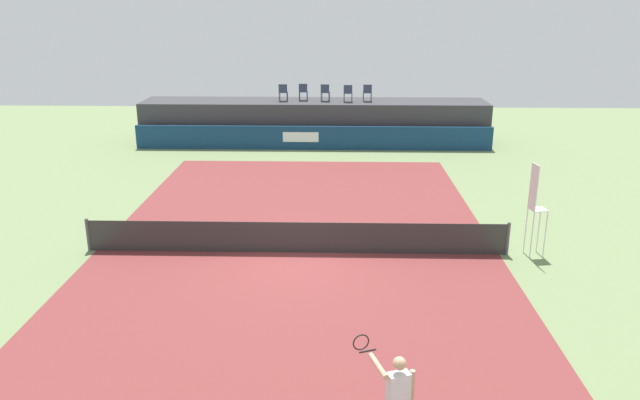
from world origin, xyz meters
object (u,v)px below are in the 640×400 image
Objects in this scene: spectator_chair_far_right at (367,92)px; spectator_chair_left at (303,91)px; spectator_chair_center at (325,92)px; tennis_ball at (284,224)px; umpire_chair at (535,204)px; spectator_chair_right at (348,92)px; net_post_near at (88,235)px; net_post_far at (508,239)px; spectator_chair_far_left at (283,92)px; tennis_player at (397,400)px.

spectator_chair_left is at bearing 175.76° from spectator_chair_far_right.
spectator_chair_center is 13.13m from tennis_ball.
spectator_chair_left is 0.32× the size of umpire_chair.
spectator_chair_right is 17.06m from net_post_near.
spectator_chair_far_right is 15.67m from net_post_far.
spectator_chair_far_left is at bearing 73.14° from net_post_near.
spectator_chair_far_left is 13.11m from tennis_ball.
net_post_far reaches higher than tennis_ball.
spectator_chair_far_left is 17.17m from net_post_far.
spectator_chair_center is at bearing 169.64° from spectator_chair_right.
spectator_chair_left is at bearing 13.45° from spectator_chair_far_left.
spectator_chair_right reaches higher than tennis_player.
spectator_chair_far_left reaches higher than tennis_player.
spectator_chair_far_left is at bearing 119.26° from umpire_chair.
net_post_near is 11.85m from tennis_player.
net_post_far is at bearing -66.19° from spectator_chair_left.
tennis_player reaches higher than net_post_far.
net_post_near is 6.12m from tennis_ball.
spectator_chair_left is at bearing 69.93° from net_post_near.
net_post_near is 1.00× the size of net_post_far.
spectator_chair_right reaches higher than net_post_far.
spectator_chair_center is 2.19m from spectator_chair_far_right.
spectator_chair_far_left is at bearing -166.55° from spectator_chair_left.
net_post_far is (12.40, 0.00, 0.00)m from net_post_near.
tennis_ball is at bearing 22.50° from net_post_near.
umpire_chair is at bearing -17.58° from tennis_ball.
spectator_chair_far_right is at bearing -4.24° from spectator_chair_left.
spectator_chair_left is 3.36m from spectator_chair_far_right.
spectator_chair_left is at bearing 115.84° from umpire_chair.
spectator_chair_right is 13.08m from tennis_ball.
tennis_player is at bearing -89.00° from spectator_chair_right.
net_post_far is at bearing -19.06° from tennis_ball.
spectator_chair_center is at bearing -11.30° from spectator_chair_left.
spectator_chair_far_right reaches higher than umpire_chair.
spectator_chair_center is 13.06× the size of tennis_ball.
spectator_chair_center is at bearing 110.38° from net_post_far.
spectator_chair_center is at bearing 179.56° from spectator_chair_far_right.
umpire_chair is 7.95m from tennis_ball.
spectator_chair_far_left and spectator_chair_far_right have the same top height.
net_post_near is at bearing -157.50° from tennis_ball.
tennis_ball is at bearing 104.26° from tennis_player.
spectator_chair_left and spectator_chair_center have the same top height.
spectator_chair_left is at bearing 113.81° from net_post_far.
spectator_chair_center is at bearing 0.40° from spectator_chair_far_left.
tennis_player is (-4.04, -8.38, 0.46)m from net_post_far.
umpire_chair reaches higher than tennis_ball.
spectator_chair_left is 1.00× the size of spectator_chair_right.
tennis_ball is (1.05, -12.79, -2.66)m from spectator_chair_far_left.
net_post_far is 14.71× the size of tennis_ball.
spectator_chair_far_left is 3.38m from spectator_chair_right.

